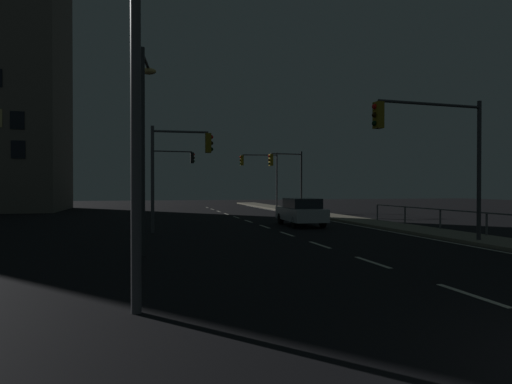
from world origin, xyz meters
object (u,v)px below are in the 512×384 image
object	(u,v)px
traffic_light_near_right	(170,168)
street_lamp_mid_block	(144,130)
car	(301,211)
traffic_light_far_right	(179,159)
traffic_light_near_left	(434,139)
traffic_light_mid_right	(261,169)
traffic_light_mid_left	(287,169)
street_lamp_corner	(150,53)

from	to	relation	value
traffic_light_near_right	street_lamp_mid_block	bearing A→B (deg)	-95.02
car	traffic_light_far_right	size ratio (longest dim) A/B	0.87
traffic_light_near_left	street_lamp_mid_block	distance (m)	10.61
traffic_light_mid_right	traffic_light_near_right	world-z (taller)	traffic_light_near_right
car	traffic_light_mid_right	bearing A→B (deg)	83.04
traffic_light_far_right	street_lamp_mid_block	world-z (taller)	street_lamp_mid_block
car	traffic_light_near_left	bearing A→B (deg)	-77.76
car	traffic_light_mid_left	world-z (taller)	traffic_light_mid_left
car	traffic_light_mid_right	distance (m)	17.40
car	traffic_light_mid_left	distance (m)	11.77
traffic_light_mid_left	street_lamp_mid_block	world-z (taller)	street_lamp_mid_block
traffic_light_near_left	car	bearing A→B (deg)	102.24
street_lamp_mid_block	street_lamp_corner	xyz separation A→B (m)	(0.16, -7.03, 0.43)
traffic_light_mid_left	street_lamp_mid_block	distance (m)	22.91
traffic_light_mid_left	traffic_light_near_right	bearing A→B (deg)	157.77
traffic_light_mid_right	street_lamp_corner	distance (m)	34.48
street_lamp_corner	traffic_light_mid_right	bearing A→B (deg)	72.22
traffic_light_mid_right	street_lamp_mid_block	xyz separation A→B (m)	(-10.69, -25.80, 0.11)
traffic_light_mid_right	traffic_light_near_left	xyz separation A→B (m)	(-0.09, -26.16, 0.07)
traffic_light_mid_right	street_lamp_mid_block	size ratio (longest dim) A/B	0.82
traffic_light_far_right	traffic_light_near_left	distance (m)	11.48
car	traffic_light_mid_left	bearing A→B (deg)	75.95
traffic_light_mid_right	traffic_light_near_right	xyz separation A→B (m)	(-8.61, -2.12, -0.04)
traffic_light_mid_left	traffic_light_near_right	xyz separation A→B (m)	(-9.30, 3.80, 0.22)
traffic_light_near_right	traffic_light_mid_right	bearing A→B (deg)	13.83
traffic_light_mid_right	street_lamp_corner	xyz separation A→B (m)	(-10.53, -32.83, 0.54)
traffic_light_mid_left	traffic_light_mid_right	size ratio (longest dim) A/B	0.94
traffic_light_near_right	street_lamp_mid_block	xyz separation A→B (m)	(-2.08, -23.68, 0.15)
traffic_light_near_left	traffic_light_mid_left	bearing A→B (deg)	87.79
car	traffic_light_near_left	size ratio (longest dim) A/B	0.82
street_lamp_corner	traffic_light_far_right	bearing A→B (deg)	83.92
traffic_light_mid_left	traffic_light_near_left	world-z (taller)	traffic_light_near_left
car	traffic_light_near_left	xyz separation A→B (m)	(1.99, -9.17, 3.18)
traffic_light_near_left	street_lamp_corner	xyz separation A→B (m)	(-10.44, -6.67, 0.47)
car	traffic_light_near_right	size ratio (longest dim) A/B	0.80
traffic_light_mid_right	street_lamp_corner	world-z (taller)	street_lamp_corner
car	street_lamp_mid_block	bearing A→B (deg)	-134.35
car	traffic_light_mid_left	xyz separation A→B (m)	(2.77, 11.07, 2.86)
traffic_light_far_right	traffic_light_mid_left	bearing A→B (deg)	53.31
traffic_light_far_right	street_lamp_mid_block	bearing A→B (deg)	-103.52
traffic_light_mid_right	traffic_light_near_right	size ratio (longest dim) A/B	0.97
traffic_light_far_right	street_lamp_mid_block	size ratio (longest dim) A/B	0.78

